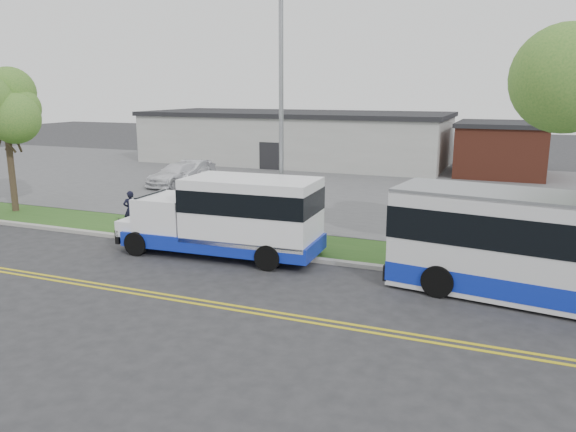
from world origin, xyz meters
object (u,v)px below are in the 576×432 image
at_px(tree_west, 5,111).
at_px(shuttle_bus, 233,214).
at_px(streetlight_near, 280,115).
at_px(pedestrian, 131,210).
at_px(parked_car_a, 192,171).
at_px(parked_car_b, 178,174).

relative_size(tree_west, shuttle_bus, 0.86).
xyz_separation_m(streetlight_near, pedestrian, (-7.11, -0.35, -4.28)).
bearing_deg(pedestrian, tree_west, -45.95).
height_order(streetlight_near, pedestrian, streetlight_near).
distance_m(shuttle_bus, parked_car_a, 17.34).
bearing_deg(parked_car_a, parked_car_b, -103.24).
bearing_deg(streetlight_near, parked_car_b, 138.19).
relative_size(tree_west, pedestrian, 4.05).
xyz_separation_m(tree_west, parked_car_a, (3.53, 11.28, -4.30)).
height_order(tree_west, shuttle_bus, tree_west).
bearing_deg(parked_car_b, parked_car_a, 90.45).
xyz_separation_m(tree_west, pedestrian, (7.89, -0.82, -4.17)).
relative_size(streetlight_near, parked_car_a, 2.16).
relative_size(shuttle_bus, parked_car_a, 1.82).
xyz_separation_m(shuttle_bus, parked_car_b, (-10.59, 12.52, -0.80)).
distance_m(tree_west, streetlight_near, 15.01).
bearing_deg(shuttle_bus, parked_car_a, 124.41).
bearing_deg(parked_car_b, shuttle_bus, -41.43).
xyz_separation_m(shuttle_bus, pedestrian, (-6.05, 1.74, -0.66)).
relative_size(streetlight_near, shuttle_bus, 1.19).
bearing_deg(streetlight_near, shuttle_bus, -116.85).
height_order(tree_west, pedestrian, tree_west).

